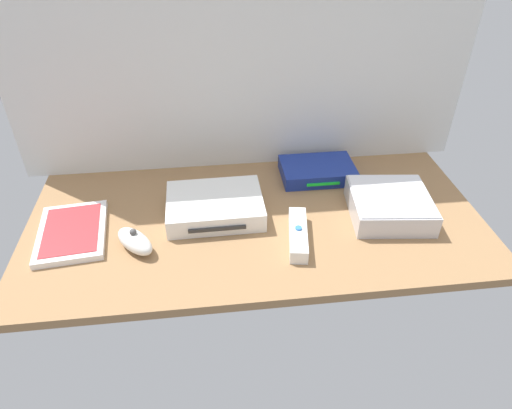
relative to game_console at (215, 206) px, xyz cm
name	(u,v)px	position (x,y,z in cm)	size (l,w,h in cm)	color
ground_plane	(256,223)	(8.82, -3.03, -3.20)	(100.00, 48.00, 2.00)	#936D47
back_wall	(243,39)	(8.82, 21.57, 29.80)	(110.00, 1.20, 64.00)	silver
game_console	(215,206)	(0.00, 0.00, 0.00)	(21.19, 16.70, 4.40)	white
mini_computer	(390,205)	(38.39, -4.78, 0.44)	(18.76, 18.76, 5.30)	silver
game_case	(72,232)	(-30.37, -3.82, -1.44)	(15.45, 20.28, 1.56)	white
network_router	(317,171)	(26.15, 12.56, -0.50)	(18.06, 12.46, 3.40)	navy
remote_wand	(298,234)	(16.63, -11.09, -0.69)	(5.93, 15.19, 3.40)	white
remote_nunchuk	(135,241)	(-16.59, -9.89, -0.16)	(9.84, 10.46, 5.10)	white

